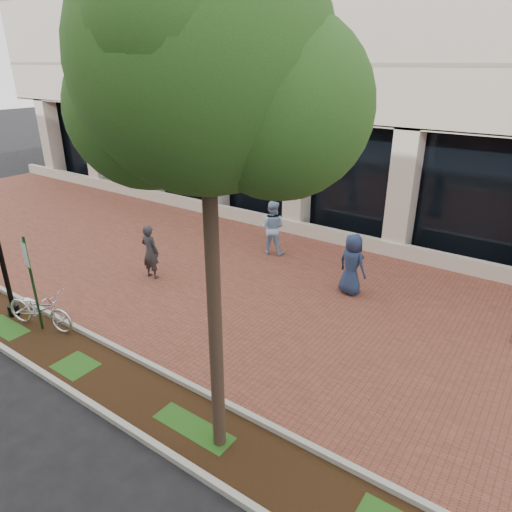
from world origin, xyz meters
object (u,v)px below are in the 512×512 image
Objects in this scene: parking_sign at (30,272)px; street_tree at (210,81)px; pedestrian_left at (150,252)px; locked_bicycle at (40,309)px; pedestrian_mid at (272,228)px; pedestrian_right at (352,264)px.

parking_sign is 7.36m from street_tree.
pedestrian_left is at bearing 146.67° from street_tree.
locked_bicycle is 7.55m from pedestrian_mid.
locked_bicycle is 1.17× the size of pedestrian_left.
parking_sign is 0.32× the size of street_tree.
pedestrian_mid reaches higher than pedestrian_left.
pedestrian_right is at bearing 58.59° from parking_sign.
street_tree is at bearing 101.16° from pedestrian_mid.
locked_bicycle is at bearing 133.25° from parking_sign.
pedestrian_right is at bearing -55.11° from locked_bicycle.
pedestrian_right is (5.37, 2.53, 0.05)m from pedestrian_left.
parking_sign is 3.71m from pedestrian_left.
parking_sign reaches higher than locked_bicycle.
pedestrian_mid is at bearing -28.82° from locked_bicycle.
parking_sign is 1.04m from locked_bicycle.
locked_bicycle is at bearing 57.95° from pedestrian_mid.
parking_sign is 1.38× the size of pedestrian_right.
street_tree reaches higher than pedestrian_mid.
pedestrian_right is at bearing 144.65° from pedestrian_mid.
pedestrian_mid is at bearing -2.77° from pedestrian_right.
pedestrian_left is 5.94m from pedestrian_right.
pedestrian_right is at bearing 95.00° from street_tree.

